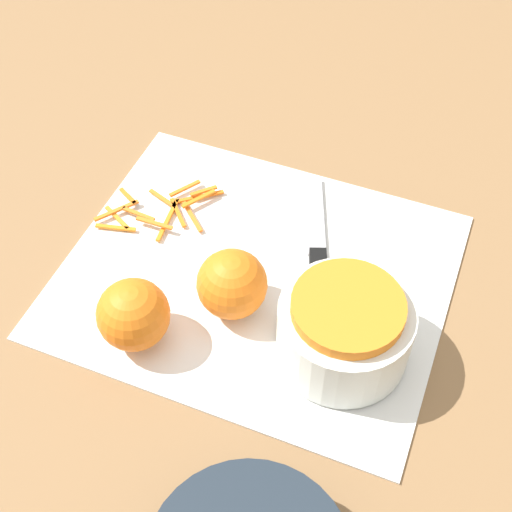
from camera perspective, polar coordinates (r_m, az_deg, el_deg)
ground_plane at (r=0.84m, az=-0.00°, el=-1.57°), size 4.00×4.00×0.00m
cutting_board at (r=0.84m, az=-0.00°, el=-1.44°), size 0.44×0.37×0.01m
bowl_speckled at (r=0.74m, az=7.10°, el=-5.77°), size 0.14×0.14×0.09m
knife at (r=0.84m, az=5.00°, el=-0.80°), size 0.10×0.22×0.02m
orange_left at (r=0.78m, az=-1.93°, el=-2.26°), size 0.08×0.08×0.08m
orange_right at (r=0.76m, az=-9.78°, el=-4.64°), size 0.08×0.08×0.08m
peel_pile at (r=0.91m, az=-7.55°, el=3.75°), size 0.13×0.12×0.01m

